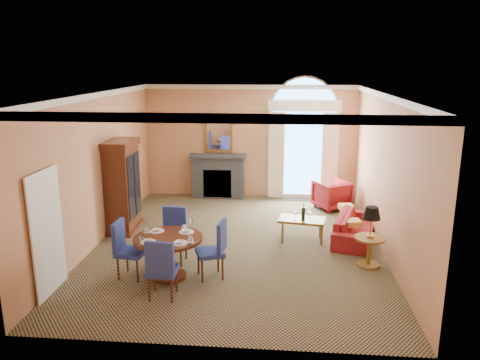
# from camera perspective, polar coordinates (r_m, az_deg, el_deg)

# --- Properties ---
(ground) EXTENTS (7.50, 7.50, 0.00)m
(ground) POSITION_cam_1_polar(r_m,az_deg,el_deg) (10.16, -0.25, -7.82)
(ground) COLOR #16143F
(ground) RESTS_ON ground
(room_envelope) EXTENTS (6.04, 7.52, 3.45)m
(room_envelope) POSITION_cam_1_polar(r_m,az_deg,el_deg) (10.17, -0.06, 6.86)
(room_envelope) COLOR tan
(room_envelope) RESTS_ON ground
(armoire) EXTENTS (0.61, 1.07, 2.11)m
(armoire) POSITION_cam_1_polar(r_m,az_deg,el_deg) (11.04, -14.13, -0.89)
(armoire) COLOR #3F1B0E
(armoire) RESTS_ON ground
(dining_table) EXTENTS (1.24, 1.24, 0.98)m
(dining_table) POSITION_cam_1_polar(r_m,az_deg,el_deg) (8.55, -8.71, -8.18)
(dining_table) COLOR #3F1B0E
(dining_table) RESTS_ON ground
(dining_chair_north) EXTENTS (0.51, 0.52, 1.06)m
(dining_chair_north) POSITION_cam_1_polar(r_m,az_deg,el_deg) (9.27, -8.01, -6.14)
(dining_chair_north) COLOR navy
(dining_chair_north) RESTS_ON ground
(dining_chair_south) EXTENTS (0.50, 0.51, 1.06)m
(dining_chair_south) POSITION_cam_1_polar(r_m,az_deg,el_deg) (7.79, -9.59, -10.29)
(dining_chair_south) COLOR navy
(dining_chair_south) RESTS_ON ground
(dining_chair_east) EXTENTS (0.61, 0.61, 1.06)m
(dining_chair_east) POSITION_cam_1_polar(r_m,az_deg,el_deg) (8.48, -2.97, -8.00)
(dining_chair_east) COLOR navy
(dining_chair_east) RESTS_ON ground
(dining_chair_west) EXTENTS (0.53, 0.53, 1.06)m
(dining_chair_west) POSITION_cam_1_polar(r_m,az_deg,el_deg) (8.73, -13.80, -7.75)
(dining_chair_west) COLOR navy
(dining_chair_west) RESTS_ON ground
(sofa) EXTENTS (1.25, 2.04, 0.56)m
(sofa) POSITION_cam_1_polar(r_m,az_deg,el_deg) (10.65, 13.88, -5.59)
(sofa) COLOR maroon
(sofa) RESTS_ON ground
(armchair) EXTENTS (1.12, 1.12, 0.76)m
(armchair) POSITION_cam_1_polar(r_m,az_deg,el_deg) (12.68, 11.12, -1.77)
(armchair) COLOR maroon
(armchair) RESTS_ON ground
(coffee_table) EXTENTS (1.07, 0.71, 0.88)m
(coffee_table) POSITION_cam_1_polar(r_m,az_deg,el_deg) (10.28, 7.57, -4.90)
(coffee_table) COLOR olive
(coffee_table) RESTS_ON ground
(side_table) EXTENTS (0.58, 0.58, 1.16)m
(side_table) POSITION_cam_1_polar(r_m,az_deg,el_deg) (9.21, 15.63, -5.83)
(side_table) COLOR olive
(side_table) RESTS_ON ground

